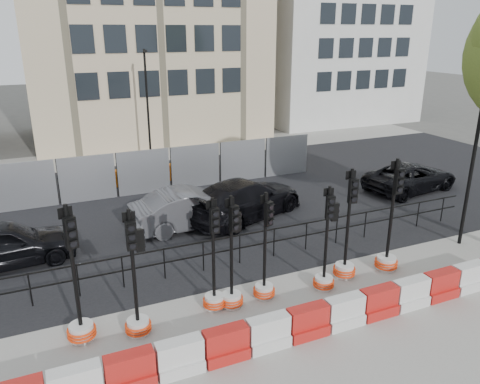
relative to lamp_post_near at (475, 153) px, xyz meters
name	(u,v)px	position (x,y,z in m)	size (l,w,h in m)	color
ground	(256,281)	(-7.50, 0.52, -3.22)	(120.00, 120.00, 0.00)	#51514C
sidewalk_near	(311,340)	(-7.50, -2.48, -3.21)	(40.00, 6.00, 0.02)	gray
road	(184,204)	(-7.50, 7.52, -3.21)	(40.00, 14.00, 0.03)	black
sidewalk_far	(139,155)	(-7.50, 16.52, -3.21)	(40.00, 4.00, 0.02)	gray
building_white	(332,16)	(9.50, 22.50, 4.78)	(12.00, 9.06, 16.00)	silver
kerb_railing	(240,244)	(-7.50, 1.72, -2.54)	(18.00, 0.04, 1.00)	black
heras_fencing	(166,171)	(-7.51, 10.32, -2.54)	(14.33, 1.72, 2.00)	#96989E
lamp_post_far	(147,102)	(-7.00, 15.50, 0.00)	(0.12, 0.56, 6.00)	black
lamp_post_near	(475,153)	(0.00, 0.00, 0.00)	(0.12, 0.56, 6.00)	black
barrier_row	(307,323)	(-7.50, -2.28, -2.86)	(13.60, 0.50, 0.80)	red
traffic_signal_a	(80,314)	(-12.44, -0.26, -2.51)	(0.68, 0.68, 3.43)	silver
traffic_signal_b	(137,306)	(-11.17, -0.57, -2.45)	(0.64, 0.64, 3.23)	silver
traffic_signal_c	(214,287)	(-9.10, -0.27, -2.58)	(0.61, 0.61, 3.09)	silver
traffic_signal_d	(232,281)	(-8.64, -0.38, -2.48)	(0.61, 0.61, 3.12)	silver
traffic_signal_e	(265,277)	(-7.67, -0.33, -2.59)	(0.60, 0.60, 3.05)	silver
traffic_signal_f	(325,265)	(-5.91, -0.60, -2.49)	(0.60, 0.60, 3.07)	silver
traffic_signal_g	(346,256)	(-4.99, -0.28, -2.53)	(0.66, 0.66, 3.35)	silver
traffic_signal_h	(388,248)	(-3.54, -0.42, -2.50)	(0.69, 0.69, 3.52)	silver
car_a	(4,244)	(-14.19, 4.56, -2.50)	(4.34, 1.98, 1.44)	black
car_b	(192,208)	(-7.92, 5.12, -2.49)	(4.57, 1.85, 1.47)	#4C4C51
car_c	(244,199)	(-5.79, 5.19, -2.45)	(5.73, 4.02, 1.54)	black
car_d	(411,177)	(2.48, 5.11, -2.58)	(4.86, 2.73, 1.28)	black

